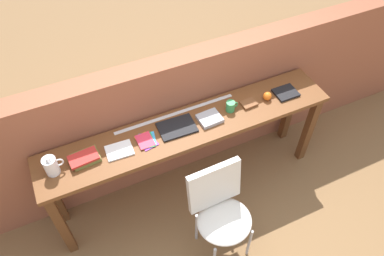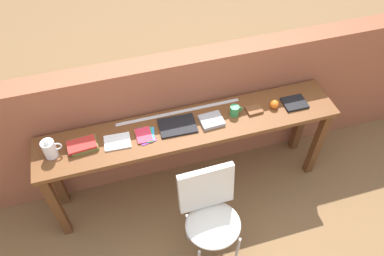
% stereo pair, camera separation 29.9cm
% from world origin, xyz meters
% --- Properties ---
extents(ground_plane, '(40.00, 40.00, 0.00)m').
position_xyz_m(ground_plane, '(0.00, 0.00, 0.00)').
color(ground_plane, brown).
extents(brick_wall_back, '(6.00, 0.20, 1.31)m').
position_xyz_m(brick_wall_back, '(0.00, 0.64, 0.66)').
color(brick_wall_back, '#935138').
rests_on(brick_wall_back, ground).
extents(sideboard, '(2.50, 0.44, 0.88)m').
position_xyz_m(sideboard, '(0.00, 0.30, 0.74)').
color(sideboard, brown).
rests_on(sideboard, ground).
extents(chair_white_moulded, '(0.45, 0.46, 0.89)m').
position_xyz_m(chair_white_moulded, '(-0.01, -0.32, 0.53)').
color(chair_white_moulded, silver).
rests_on(chair_white_moulded, ground).
extents(pitcher_white, '(0.14, 0.10, 0.18)m').
position_xyz_m(pitcher_white, '(-1.09, 0.30, 0.96)').
color(pitcher_white, white).
rests_on(pitcher_white, sideboard).
extents(book_stack_leftmost, '(0.23, 0.17, 0.05)m').
position_xyz_m(book_stack_leftmost, '(-0.85, 0.31, 0.91)').
color(book_stack_leftmost, olive).
rests_on(book_stack_leftmost, sideboard).
extents(magazine_cycling, '(0.21, 0.17, 0.01)m').
position_xyz_m(magazine_cycling, '(-0.60, 0.29, 0.89)').
color(magazine_cycling, white).
rests_on(magazine_cycling, sideboard).
extents(pamphlet_pile_colourful, '(0.16, 0.19, 0.01)m').
position_xyz_m(pamphlet_pile_colourful, '(-0.38, 0.29, 0.89)').
color(pamphlet_pile_colourful, orange).
rests_on(pamphlet_pile_colourful, sideboard).
extents(book_open_centre, '(0.31, 0.22, 0.02)m').
position_xyz_m(book_open_centre, '(-0.10, 0.32, 0.89)').
color(book_open_centre, black).
rests_on(book_open_centre, sideboard).
extents(book_grey_hardcover, '(0.19, 0.17, 0.03)m').
position_xyz_m(book_grey_hardcover, '(0.18, 0.29, 0.90)').
color(book_grey_hardcover, '#9E9EA3').
rests_on(book_grey_hardcover, sideboard).
extents(mug, '(0.11, 0.08, 0.09)m').
position_xyz_m(mug, '(0.39, 0.31, 0.92)').
color(mug, '#338C4C').
rests_on(mug, sideboard).
extents(leather_journal_brown, '(0.13, 0.11, 0.02)m').
position_xyz_m(leather_journal_brown, '(0.56, 0.30, 0.89)').
color(leather_journal_brown, brown).
rests_on(leather_journal_brown, sideboard).
extents(sports_ball_small, '(0.07, 0.07, 0.07)m').
position_xyz_m(sports_ball_small, '(0.74, 0.30, 0.92)').
color(sports_ball_small, orange).
rests_on(sports_ball_small, sideboard).
extents(book_repair_rightmost, '(0.20, 0.17, 0.02)m').
position_xyz_m(book_repair_rightmost, '(0.93, 0.29, 0.89)').
color(book_repair_rightmost, black).
rests_on(book_repair_rightmost, sideboard).
extents(ruler_metal_back_edge, '(1.06, 0.03, 0.00)m').
position_xyz_m(ruler_metal_back_edge, '(-0.05, 0.47, 0.88)').
color(ruler_metal_back_edge, silver).
rests_on(ruler_metal_back_edge, sideboard).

